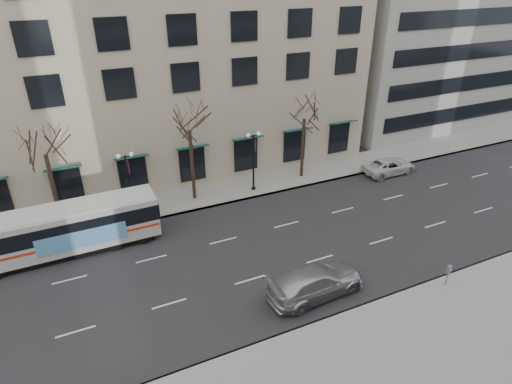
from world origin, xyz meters
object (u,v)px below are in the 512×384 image
tree_far_right (305,108)px  tree_far_left (42,141)px  city_bus (65,229)px  white_pickup (389,166)px  lamp_post_right (254,159)px  tree_far_mid (189,118)px  pay_station (449,271)px  silver_car (316,282)px  lamp_post_left (129,182)px

tree_far_right → tree_far_left: bearing=180.0°
tree_far_left → city_bus: size_ratio=0.69×
city_bus → white_pickup: bearing=0.9°
tree_far_right → white_pickup: bearing=-18.6°
tree_far_left → lamp_post_right: size_ratio=1.60×
lamp_post_right → city_bus: bearing=-169.3°
tree_far_mid → pay_station: tree_far_mid is taller
silver_car → pay_station: bearing=-113.7°
tree_far_right → lamp_post_left: tree_far_right is taller
tree_far_mid → tree_far_right: (10.00, -0.00, -0.48)m
lamp_post_left → pay_station: (15.35, -15.89, -1.82)m
tree_far_right → lamp_post_right: 6.11m
silver_car → pay_station: size_ratio=4.42×
tree_far_mid → white_pickup: size_ratio=1.69×
tree_far_right → silver_car: tree_far_right is taller
tree_far_left → silver_car: size_ratio=1.40×
tree_far_mid → city_bus: bearing=-160.9°
tree_far_mid → city_bus: tree_far_mid is taller
city_bus → pay_station: city_bus is taller
tree_far_left → lamp_post_left: tree_far_left is taller
tree_far_left → lamp_post_left: 6.29m
tree_far_mid → pay_station: (10.35, -16.49, -5.78)m
silver_car → tree_far_right: bearing=-30.8°
tree_far_mid → lamp_post_right: 6.41m
tree_far_mid → white_pickup: 18.95m
lamp_post_left → white_pickup: (22.70, -2.00, -2.24)m
tree_far_right → city_bus: (-19.75, -3.38, -4.63)m
silver_car → white_pickup: 18.52m
white_pickup → pay_station: pay_station is taller
pay_station → silver_car: bearing=152.7°
lamp_post_right → silver_car: 13.51m
white_pickup → silver_car: bearing=126.7°
tree_far_right → pay_station: bearing=-88.8°
tree_far_left → city_bus: bearing=-85.9°
lamp_post_left → city_bus: lamp_post_left is taller
white_pickup → tree_far_right: bearing=70.9°
tree_far_left → lamp_post_left: bearing=-6.8°
lamp_post_right → city_bus: size_ratio=0.43×
tree_far_right → silver_car: size_ratio=1.35×
white_pickup → lamp_post_left: bearing=84.5°
city_bus → white_pickup: 27.50m
tree_far_left → tree_far_right: bearing=0.0°
tree_far_mid → pay_station: 20.31m
tree_far_right → pay_station: tree_far_right is taller
tree_far_right → city_bus: 20.57m
pay_station → lamp_post_right: bearing=101.3°
tree_far_mid → lamp_post_left: size_ratio=1.64×
city_bus → pay_station: bearing=-33.8°
tree_far_left → white_pickup: (27.71, -2.60, -6.00)m
lamp_post_right → white_pickup: bearing=-8.9°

